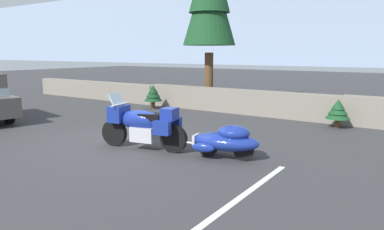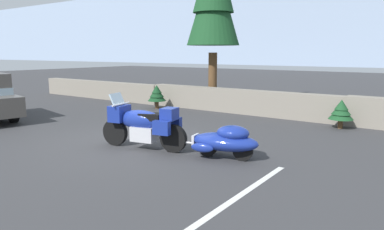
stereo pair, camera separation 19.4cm
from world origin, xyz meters
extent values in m
plane|color=#38383A|center=(0.00, 0.00, 0.00)|extent=(80.00, 80.00, 0.00)
cube|color=gray|center=(-8.00, 5.70, 0.44)|extent=(8.00, 0.49, 0.88)
cube|color=gray|center=(0.00, 5.77, 0.46)|extent=(8.00, 0.51, 0.92)
cylinder|color=black|center=(-0.12, -0.41, 0.33)|extent=(0.67, 0.27, 0.66)
cylinder|color=black|center=(1.50, -0.08, 0.33)|extent=(0.67, 0.27, 0.66)
cube|color=silver|center=(0.74, -0.24, 0.38)|extent=(0.68, 0.55, 0.36)
ellipsoid|color=navy|center=(0.64, -0.26, 0.71)|extent=(1.26, 0.67, 0.48)
cube|color=navy|center=(0.03, -0.38, 0.83)|extent=(0.46, 0.58, 0.40)
cube|color=#9EB7C6|center=(-0.02, -0.39, 1.16)|extent=(0.27, 0.47, 0.34)
cube|color=black|center=(0.93, -0.20, 0.81)|extent=(0.62, 0.47, 0.16)
cube|color=navy|center=(1.40, -0.10, 0.91)|extent=(0.39, 0.46, 0.28)
cube|color=navy|center=(1.41, -0.40, 0.63)|extent=(0.42, 0.24, 0.32)
cube|color=navy|center=(1.29, 0.18, 0.63)|extent=(0.42, 0.24, 0.32)
cylinder|color=silver|center=(0.08, -0.37, 1.06)|extent=(0.18, 0.69, 0.04)
cylinder|color=silver|center=(-0.07, -0.40, 0.58)|extent=(0.26, 0.12, 0.54)
cylinder|color=black|center=(2.34, 0.09, 0.22)|extent=(0.45, 0.19, 0.44)
cylinder|color=black|center=(3.15, 0.26, 0.22)|extent=(0.45, 0.19, 0.44)
ellipsoid|color=navy|center=(2.74, 0.18, 0.38)|extent=(1.61, 0.97, 0.40)
ellipsoid|color=navy|center=(2.92, 0.21, 0.60)|extent=(0.82, 0.69, 0.32)
cube|color=silver|center=(2.05, 0.03, 0.36)|extent=(0.12, 0.33, 0.24)
ellipsoid|color=navy|center=(2.40, -0.22, 0.28)|extent=(0.54, 0.24, 0.20)
ellipsoid|color=navy|center=(2.27, 0.41, 0.28)|extent=(0.54, 0.24, 0.20)
cylinder|color=silver|center=(1.66, -0.05, 0.27)|extent=(0.70, 0.19, 0.05)
cylinder|color=black|center=(-5.20, -0.32, 0.34)|extent=(0.71, 0.36, 0.68)
cylinder|color=brown|center=(-1.64, 6.59, 1.16)|extent=(0.37, 0.37, 2.32)
cone|color=#194723|center=(-1.64, 6.59, 4.46)|extent=(2.22, 2.22, 3.67)
cylinder|color=brown|center=(-3.28, 4.82, 0.14)|extent=(0.15, 0.15, 0.29)
cone|color=#143D1E|center=(-3.28, 4.82, 0.55)|extent=(0.76, 0.76, 0.45)
cone|color=#143D1E|center=(-3.28, 4.82, 0.69)|extent=(0.59, 0.59, 0.40)
cone|color=#143D1E|center=(-3.28, 4.82, 0.82)|extent=(0.42, 0.42, 0.34)
cylinder|color=brown|center=(4.03, 5.03, 0.13)|extent=(0.15, 0.15, 0.26)
cone|color=#194723|center=(4.03, 5.03, 0.50)|extent=(0.75, 0.75, 0.41)
cone|color=#194723|center=(4.03, 5.03, 0.62)|extent=(0.58, 0.58, 0.36)
cone|color=#194723|center=(4.03, 5.03, 0.75)|extent=(0.41, 0.41, 0.31)
cube|color=silver|center=(4.01, -1.50, 0.00)|extent=(0.12, 3.60, 0.01)
camera|label=1|loc=(6.45, -6.61, 2.32)|focal=33.59mm
camera|label=2|loc=(6.61, -6.50, 2.32)|focal=33.59mm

